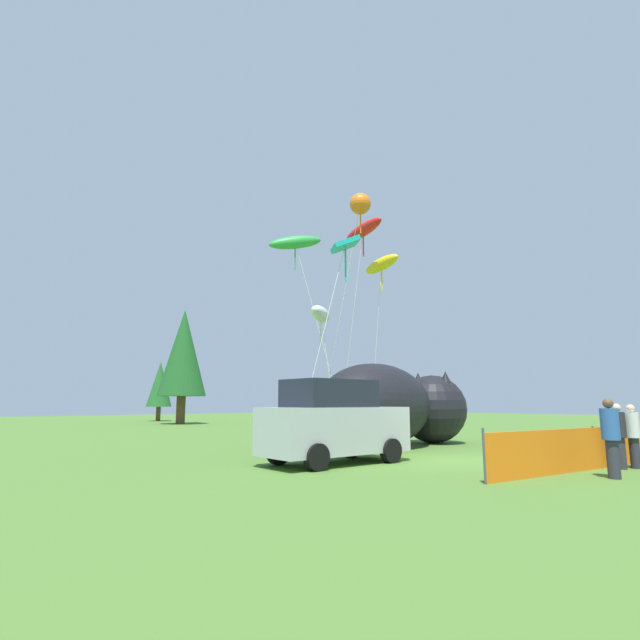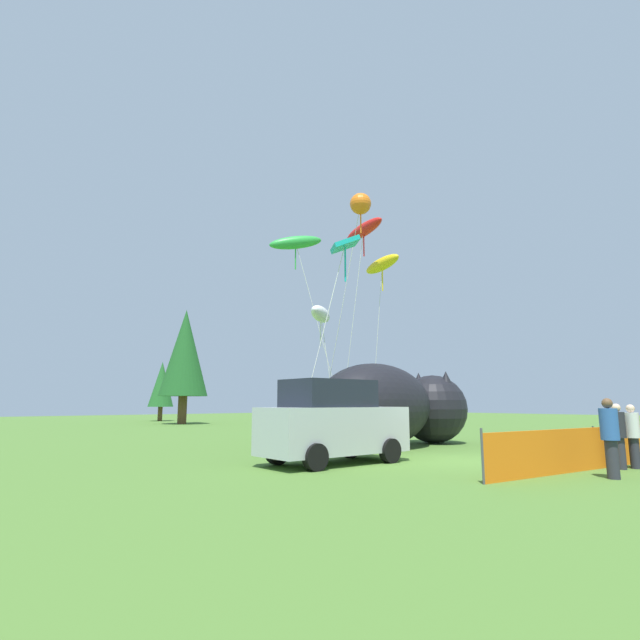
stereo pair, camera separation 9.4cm
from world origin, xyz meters
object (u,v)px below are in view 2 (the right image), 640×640
(inflatable_cat, at_px, (393,409))
(spectator_in_green_shirt, at_px, (618,433))
(parked_car, at_px, (333,423))
(spectator_in_blue_shirt, at_px, (633,433))
(kite_white_ghost, at_px, (321,315))
(kite_orange_flower, at_px, (360,205))
(kite_yellow_hero, at_px, (382,265))
(kite_red_lizard, at_px, (364,231))
(kite_teal_diamond, at_px, (344,248))
(folding_chair, at_px, (589,439))
(spectator_in_red_shirt, at_px, (610,434))
(kite_green_fish, at_px, (296,243))

(inflatable_cat, distance_m, spectator_in_green_shirt, 7.87)
(parked_car, distance_m, inflatable_cat, 5.71)
(spectator_in_blue_shirt, distance_m, kite_white_ghost, 11.44)
(spectator_in_green_shirt, xyz_separation_m, kite_orange_flower, (0.53, 9.36, 9.07))
(spectator_in_blue_shirt, bearing_deg, spectator_in_green_shirt, 157.21)
(spectator_in_green_shirt, distance_m, kite_yellow_hero, 13.34)
(kite_white_ghost, xyz_separation_m, kite_orange_flower, (1.39, -0.98, 4.78))
(kite_yellow_hero, xyz_separation_m, kite_orange_flower, (-2.80, -1.34, 1.84))
(parked_car, xyz_separation_m, kite_white_ghost, (3.78, 4.89, 4.07))
(spectator_in_blue_shirt, relative_size, kite_white_ghost, 0.28)
(kite_red_lizard, bearing_deg, kite_teal_diamond, -141.82)
(folding_chair, xyz_separation_m, kite_yellow_hero, (0.73, 8.97, 7.59))
(kite_white_ghost, bearing_deg, spectator_in_red_shirt, -95.26)
(kite_yellow_hero, distance_m, kite_red_lizard, 1.86)
(spectator_in_green_shirt, distance_m, kite_teal_diamond, 9.60)
(inflatable_cat, height_order, kite_green_fish, kite_green_fish)
(folding_chair, relative_size, spectator_in_green_shirt, 0.56)
(spectator_in_red_shirt, distance_m, spectator_in_green_shirt, 1.91)
(kite_green_fish, height_order, kite_orange_flower, kite_orange_flower)
(kite_yellow_hero, xyz_separation_m, kite_red_lizard, (-0.83, 0.39, 1.62))
(spectator_in_red_shirt, bearing_deg, spectator_in_blue_shirt, 7.03)
(spectator_in_blue_shirt, xyz_separation_m, kite_white_ghost, (-1.29, 10.52, 4.30))
(spectator_in_blue_shirt, height_order, kite_green_fish, kite_green_fish)
(parked_car, relative_size, kite_red_lizard, 0.42)
(inflatable_cat, relative_size, kite_yellow_hero, 0.86)
(kite_yellow_hero, bearing_deg, folding_chair, -94.66)
(kite_white_ghost, bearing_deg, spectator_in_blue_shirt, -83.00)
(spectator_in_red_shirt, xyz_separation_m, kite_orange_flower, (2.38, 9.82, 9.00))
(spectator_in_red_shirt, relative_size, kite_orange_flower, 0.17)
(spectator_in_blue_shirt, bearing_deg, spectator_in_red_shirt, -172.97)
(folding_chair, relative_size, spectator_in_red_shirt, 0.52)
(spectator_in_blue_shirt, distance_m, spectator_in_green_shirt, 0.47)
(spectator_in_red_shirt, distance_m, kite_yellow_hero, 14.24)
(kite_teal_diamond, relative_size, kite_green_fish, 0.75)
(inflatable_cat, height_order, kite_red_lizard, kite_red_lizard)
(spectator_in_blue_shirt, height_order, kite_red_lizard, kite_red_lizard)
(folding_chair, height_order, spectator_in_red_shirt, spectator_in_red_shirt)
(kite_green_fish, relative_size, kite_red_lizard, 0.95)
(spectator_in_red_shirt, bearing_deg, kite_orange_flower, 76.35)
(spectator_in_red_shirt, relative_size, kite_red_lizard, 0.17)
(parked_car, xyz_separation_m, kite_yellow_hero, (7.97, 5.25, 7.01))
(kite_teal_diamond, relative_size, kite_white_ghost, 1.29)
(inflatable_cat, relative_size, spectator_in_green_shirt, 4.62)
(kite_teal_diamond, bearing_deg, kite_green_fish, 67.04)
(parked_car, distance_m, kite_yellow_hero, 11.84)
(kite_green_fish, bearing_deg, spectator_in_red_shirt, -97.37)
(kite_green_fish, bearing_deg, kite_red_lizard, -35.79)
(spectator_in_blue_shirt, bearing_deg, kite_red_lizard, 79.60)
(spectator_in_blue_shirt, bearing_deg, kite_green_fish, 92.38)
(parked_car, distance_m, kite_teal_diamond, 6.29)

